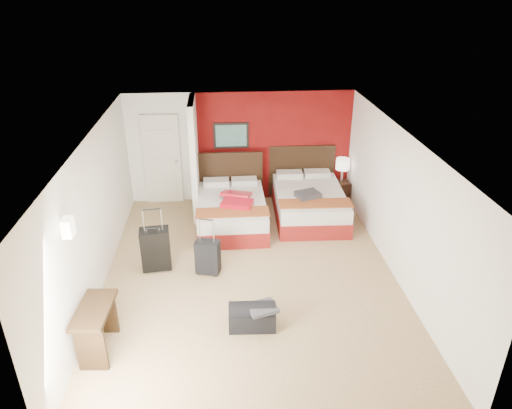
{
  "coord_description": "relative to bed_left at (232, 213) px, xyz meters",
  "views": [
    {
      "loc": [
        -0.46,
        -6.8,
        4.71
      ],
      "look_at": [
        0.16,
        0.8,
        1.0
      ],
      "focal_mm": 32.94,
      "sensor_mm": 36.0,
      "label": 1
    }
  ],
  "objects": [
    {
      "name": "partition_wall",
      "position": [
        -0.74,
        0.71,
        0.95
      ],
      "size": [
        0.12,
        1.2,
        2.5
      ],
      "primitive_type": "cube",
      "color": "silver",
      "rests_on": "ground"
    },
    {
      "name": "jacket_bundle",
      "position": [
        1.57,
        -0.06,
        0.37
      ],
      "size": [
        0.56,
        0.5,
        0.11
      ],
      "primitive_type": "cube",
      "rotation": [
        0.0,
        0.0,
        0.34
      ],
      "color": "#3B3A40",
      "rests_on": "bed_right"
    },
    {
      "name": "suitcase_black",
      "position": [
        -1.39,
        -1.52,
        0.08
      ],
      "size": [
        0.53,
        0.37,
        0.76
      ],
      "primitive_type": "cube",
      "rotation": [
        0.0,
        0.0,
        0.11
      ],
      "color": "black",
      "rests_on": "ground"
    },
    {
      "name": "ground",
      "position": [
        0.26,
        -1.9,
        -0.3
      ],
      "size": [
        6.5,
        6.5,
        0.0
      ],
      "primitive_type": "plane",
      "color": "tan",
      "rests_on": "ground"
    },
    {
      "name": "suitcase_charcoal",
      "position": [
        -0.48,
        -1.73,
        0.0
      ],
      "size": [
        0.46,
        0.35,
        0.6
      ],
      "primitive_type": "cube",
      "rotation": [
        0.0,
        0.0,
        -0.27
      ],
      "color": "black",
      "rests_on": "ground"
    },
    {
      "name": "duffel_bag",
      "position": [
        0.19,
        -3.2,
        -0.12
      ],
      "size": [
        0.7,
        0.4,
        0.35
      ],
      "primitive_type": "cube",
      "rotation": [
        0.0,
        0.0,
        -0.05
      ],
      "color": "black",
      "rests_on": "ground"
    },
    {
      "name": "bed_right",
      "position": [
        1.67,
        0.24,
        0.01
      ],
      "size": [
        1.51,
        2.1,
        0.62
      ],
      "primitive_type": "cube",
      "rotation": [
        0.0,
        0.0,
        -0.03
      ],
      "color": "silver",
      "rests_on": "ground"
    },
    {
      "name": "red_accent_panel",
      "position": [
        1.01,
        1.33,
        0.95
      ],
      "size": [
        3.5,
        0.04,
        2.5
      ],
      "primitive_type": "cube",
      "color": "maroon",
      "rests_on": "ground"
    },
    {
      "name": "red_suitcase_open",
      "position": [
        0.1,
        -0.1,
        0.35
      ],
      "size": [
        0.82,
        0.96,
        0.1
      ],
      "primitive_type": "cube",
      "rotation": [
        0.0,
        0.0,
        -0.31
      ],
      "color": "red",
      "rests_on": "bed_left"
    },
    {
      "name": "jacket_draped",
      "position": [
        0.34,
        -3.25,
        0.08
      ],
      "size": [
        0.48,
        0.44,
        0.05
      ],
      "primitive_type": "cube",
      "rotation": [
        0.0,
        0.0,
        0.28
      ],
      "color": "#3E3D43",
      "rests_on": "duffel_bag"
    },
    {
      "name": "entry_door",
      "position": [
        -1.49,
        1.3,
        0.73
      ],
      "size": [
        0.82,
        0.06,
        2.05
      ],
      "primitive_type": "cube",
      "color": "silver",
      "rests_on": "ground"
    },
    {
      "name": "desk",
      "position": [
        -1.96,
        -3.51,
        0.06
      ],
      "size": [
        0.5,
        0.9,
        0.72
      ],
      "primitive_type": "cube",
      "rotation": [
        0.0,
        0.0,
        -0.07
      ],
      "color": "black",
      "rests_on": "ground"
    },
    {
      "name": "nightstand",
      "position": [
        2.54,
        0.97,
        -0.05
      ],
      "size": [
        0.4,
        0.4,
        0.5
      ],
      "primitive_type": "cube",
      "rotation": [
        0.0,
        0.0,
        0.13
      ],
      "color": "black",
      "rests_on": "ground"
    },
    {
      "name": "bed_left",
      "position": [
        0.0,
        0.0,
        0.0
      ],
      "size": [
        1.4,
        1.99,
        0.6
      ],
      "primitive_type": "cube",
      "rotation": [
        0.0,
        0.0,
        -0.0
      ],
      "color": "white",
      "rests_on": "ground"
    },
    {
      "name": "suitcase_navy",
      "position": [
        -1.4,
        -1.53,
        -0.05
      ],
      "size": [
        0.36,
        0.22,
        0.49
      ],
      "primitive_type": "cube",
      "rotation": [
        0.0,
        0.0,
        0.02
      ],
      "color": "black",
      "rests_on": "ground"
    },
    {
      "name": "room_walls",
      "position": [
        -1.15,
        -0.48,
        0.96
      ],
      "size": [
        5.02,
        6.52,
        2.5
      ],
      "color": "white",
      "rests_on": "ground"
    },
    {
      "name": "table_lamp",
      "position": [
        2.54,
        0.97,
        0.47
      ],
      "size": [
        0.41,
        0.41,
        0.55
      ],
      "primitive_type": "cylinder",
      "rotation": [
        0.0,
        0.0,
        0.42
      ],
      "color": "silver",
      "rests_on": "nightstand"
    }
  ]
}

